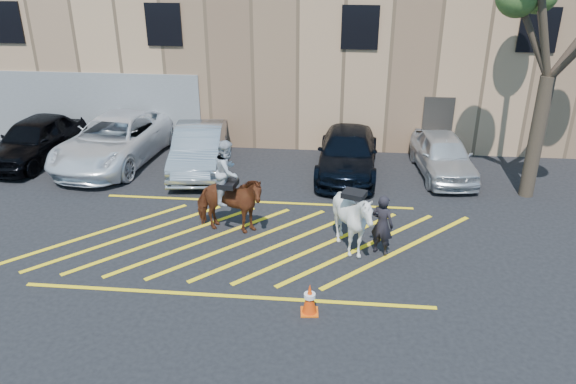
# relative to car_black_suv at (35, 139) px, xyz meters

# --- Properties ---
(ground) EXTENTS (90.00, 90.00, 0.00)m
(ground) POSITION_rel_car_black_suv_xyz_m (8.52, -4.98, -0.80)
(ground) COLOR black
(ground) RESTS_ON ground
(car_black_suv) EXTENTS (2.43, 4.87, 1.59)m
(car_black_suv) POSITION_rel_car_black_suv_xyz_m (0.00, 0.00, 0.00)
(car_black_suv) COLOR black
(car_black_suv) RESTS_ON ground
(car_white_pickup) EXTENTS (3.44, 6.25, 1.66)m
(car_white_pickup) POSITION_rel_car_black_suv_xyz_m (2.95, 0.16, 0.03)
(car_white_pickup) COLOR white
(car_white_pickup) RESTS_ON ground
(car_silver_sedan) EXTENTS (2.16, 4.81, 1.53)m
(car_silver_sedan) POSITION_rel_car_black_suv_xyz_m (6.12, -0.29, -0.03)
(car_silver_sedan) COLOR #91969E
(car_silver_sedan) RESTS_ON ground
(car_blue_suv) EXTENTS (2.21, 4.99, 1.42)m
(car_blue_suv) POSITION_rel_car_black_suv_xyz_m (11.26, -0.04, -0.08)
(car_blue_suv) COLOR black
(car_blue_suv) RESTS_ON ground
(car_white_suv) EXTENTS (2.07, 4.28, 1.41)m
(car_white_suv) POSITION_rel_car_black_suv_xyz_m (14.50, 0.06, -0.09)
(car_white_suv) COLOR silver
(car_white_suv) RESTS_ON ground
(handler) EXTENTS (0.71, 0.63, 1.64)m
(handler) POSITION_rel_car_black_suv_xyz_m (12.14, -5.50, 0.02)
(handler) COLOR black
(handler) RESTS_ON ground
(warehouse) EXTENTS (32.42, 10.20, 7.30)m
(warehouse) POSITION_rel_car_black_suv_xyz_m (8.51, 7.01, 2.85)
(warehouse) COLOR tan
(warehouse) RESTS_ON ground
(hatching_zone) EXTENTS (12.60, 5.12, 0.01)m
(hatching_zone) POSITION_rel_car_black_suv_xyz_m (8.52, -5.28, -0.79)
(hatching_zone) COLOR yellow
(hatching_zone) RESTS_ON ground
(mounted_bay) EXTENTS (2.12, 1.18, 2.67)m
(mounted_bay) POSITION_rel_car_black_suv_xyz_m (8.05, -4.74, 0.28)
(mounted_bay) COLOR brown
(mounted_bay) RESTS_ON ground
(saddled_white) EXTENTS (1.98, 2.10, 1.86)m
(saddled_white) POSITION_rel_car_black_suv_xyz_m (11.39, -5.54, 0.14)
(saddled_white) COLOR silver
(saddled_white) RESTS_ON ground
(traffic_cone) EXTENTS (0.41, 0.41, 0.73)m
(traffic_cone) POSITION_rel_car_black_suv_xyz_m (10.47, -8.21, -0.43)
(traffic_cone) COLOR #F5560A
(traffic_cone) RESTS_ON ground
(tree) EXTENTS (3.99, 4.37, 7.31)m
(tree) POSITION_rel_car_black_suv_xyz_m (16.91, -1.42, 4.90)
(tree) COLOR #46392A
(tree) RESTS_ON ground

